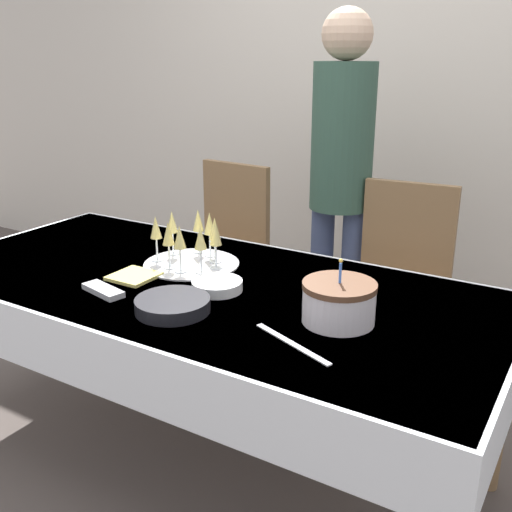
{
  "coord_description": "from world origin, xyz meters",
  "views": [
    {
      "loc": [
        1.18,
        -1.56,
        1.5
      ],
      "look_at": [
        0.21,
        0.03,
        0.86
      ],
      "focal_mm": 42.0,
      "sensor_mm": 36.0,
      "label": 1
    }
  ],
  "objects_px": {
    "dining_chair_far_right": "(398,287)",
    "person_standing": "(341,164)",
    "champagne_tray": "(191,242)",
    "dining_chair_far_left": "(223,252)",
    "plate_stack_main": "(173,305)",
    "birthday_cake": "(339,302)",
    "plate_stack_dessert": "(217,286)"
  },
  "relations": [
    {
      "from": "person_standing",
      "to": "plate_stack_dessert",
      "type": "bearing_deg",
      "value": -90.63
    },
    {
      "from": "plate_stack_main",
      "to": "plate_stack_dessert",
      "type": "height_order",
      "value": "plate_stack_main"
    },
    {
      "from": "person_standing",
      "to": "dining_chair_far_right",
      "type": "bearing_deg",
      "value": -21.43
    },
    {
      "from": "dining_chair_far_right",
      "to": "champagne_tray",
      "type": "bearing_deg",
      "value": -131.32
    },
    {
      "from": "dining_chair_far_right",
      "to": "person_standing",
      "type": "xyz_separation_m",
      "value": [
        -0.35,
        0.14,
        0.48
      ]
    },
    {
      "from": "plate_stack_dessert",
      "to": "plate_stack_main",
      "type": "bearing_deg",
      "value": -95.22
    },
    {
      "from": "dining_chair_far_left",
      "to": "champagne_tray",
      "type": "xyz_separation_m",
      "value": [
        0.32,
        -0.67,
        0.29
      ]
    },
    {
      "from": "champagne_tray",
      "to": "person_standing",
      "type": "distance_m",
      "value": 0.87
    },
    {
      "from": "birthday_cake",
      "to": "plate_stack_main",
      "type": "xyz_separation_m",
      "value": [
        -0.47,
        -0.19,
        -0.04
      ]
    },
    {
      "from": "birthday_cake",
      "to": "champagne_tray",
      "type": "xyz_separation_m",
      "value": [
        -0.68,
        0.18,
        0.03
      ]
    },
    {
      "from": "plate_stack_main",
      "to": "person_standing",
      "type": "xyz_separation_m",
      "value": [
        0.03,
        1.19,
        0.26
      ]
    },
    {
      "from": "dining_chair_far_left",
      "to": "birthday_cake",
      "type": "bearing_deg",
      "value": -40.65
    },
    {
      "from": "dining_chair_far_right",
      "to": "plate_stack_main",
      "type": "height_order",
      "value": "dining_chair_far_right"
    },
    {
      "from": "dining_chair_far_right",
      "to": "plate_stack_main",
      "type": "bearing_deg",
      "value": -109.76
    },
    {
      "from": "dining_chair_far_left",
      "to": "birthday_cake",
      "type": "relative_size",
      "value": 4.47
    },
    {
      "from": "plate_stack_main",
      "to": "plate_stack_dessert",
      "type": "distance_m",
      "value": 0.21
    },
    {
      "from": "birthday_cake",
      "to": "plate_stack_dessert",
      "type": "height_order",
      "value": "birthday_cake"
    },
    {
      "from": "plate_stack_dessert",
      "to": "person_standing",
      "type": "relative_size",
      "value": 0.1
    },
    {
      "from": "dining_chair_far_right",
      "to": "champagne_tray",
      "type": "relative_size",
      "value": 2.72
    },
    {
      "from": "champagne_tray",
      "to": "person_standing",
      "type": "xyz_separation_m",
      "value": [
        0.24,
        0.81,
        0.19
      ]
    },
    {
      "from": "plate_stack_main",
      "to": "person_standing",
      "type": "height_order",
      "value": "person_standing"
    },
    {
      "from": "birthday_cake",
      "to": "dining_chair_far_right",
      "type": "bearing_deg",
      "value": 95.86
    },
    {
      "from": "dining_chair_far_right",
      "to": "champagne_tray",
      "type": "xyz_separation_m",
      "value": [
        -0.59,
        -0.67,
        0.29
      ]
    },
    {
      "from": "dining_chair_far_left",
      "to": "plate_stack_main",
      "type": "bearing_deg",
      "value": -63.12
    },
    {
      "from": "dining_chair_far_right",
      "to": "plate_stack_dessert",
      "type": "bearing_deg",
      "value": -113.1
    },
    {
      "from": "dining_chair_far_left",
      "to": "champagne_tray",
      "type": "distance_m",
      "value": 0.8
    },
    {
      "from": "birthday_cake",
      "to": "champagne_tray",
      "type": "distance_m",
      "value": 0.71
    },
    {
      "from": "dining_chair_far_right",
      "to": "birthday_cake",
      "type": "height_order",
      "value": "dining_chair_far_right"
    },
    {
      "from": "person_standing",
      "to": "plate_stack_main",
      "type": "bearing_deg",
      "value": -91.45
    },
    {
      "from": "dining_chair_far_right",
      "to": "dining_chair_far_left",
      "type": "bearing_deg",
      "value": -180.0
    },
    {
      "from": "birthday_cake",
      "to": "person_standing",
      "type": "height_order",
      "value": "person_standing"
    },
    {
      "from": "dining_chair_far_right",
      "to": "birthday_cake",
      "type": "distance_m",
      "value": 0.9
    }
  ]
}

